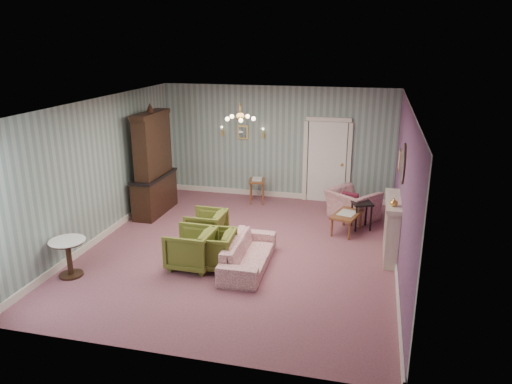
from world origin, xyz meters
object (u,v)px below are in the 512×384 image
(olive_chair_b, at_px, (213,248))
(olive_chair_c, at_px, (206,225))
(wingback_chair, at_px, (353,200))
(olive_chair_a, at_px, (191,246))
(fireplace, at_px, (392,228))
(side_table_black, at_px, (361,216))
(pedestal_table, at_px, (69,258))
(coffee_table, at_px, (347,223))
(dresser, at_px, (153,161))
(sofa_chintz, at_px, (248,249))

(olive_chair_b, height_order, olive_chair_c, olive_chair_b)
(wingback_chair, bearing_deg, olive_chair_c, 75.55)
(olive_chair_a, bearing_deg, wingback_chair, 142.17)
(olive_chair_b, distance_m, olive_chair_c, 1.16)
(olive_chair_c, height_order, fireplace, fireplace)
(olive_chair_a, bearing_deg, fireplace, 112.83)
(fireplace, distance_m, side_table_black, 1.46)
(side_table_black, xyz_separation_m, pedestal_table, (-4.91, -3.50, 0.03))
(coffee_table, distance_m, pedestal_table, 5.63)
(dresser, relative_size, fireplace, 1.84)
(wingback_chair, distance_m, fireplace, 2.09)
(sofa_chintz, distance_m, pedestal_table, 3.17)
(dresser, bearing_deg, pedestal_table, -90.36)
(dresser, height_order, coffee_table, dresser)
(dresser, bearing_deg, olive_chair_a, -52.83)
(olive_chair_a, bearing_deg, dresser, -141.45)
(olive_chair_a, height_order, coffee_table, olive_chair_a)
(fireplace, distance_m, pedestal_table, 5.93)
(fireplace, distance_m, coffee_table, 1.40)
(sofa_chintz, bearing_deg, pedestal_table, 108.92)
(fireplace, bearing_deg, wingback_chair, 113.23)
(wingback_chair, bearing_deg, olive_chair_a, 88.73)
(olive_chair_a, xyz_separation_m, sofa_chintz, (1.01, 0.25, -0.05))
(wingback_chair, relative_size, pedestal_table, 1.52)
(olive_chair_b, bearing_deg, side_table_black, 131.36)
(side_table_black, bearing_deg, sofa_chintz, -128.82)
(sofa_chintz, relative_size, pedestal_table, 2.67)
(olive_chair_b, xyz_separation_m, wingback_chair, (2.34, 3.18, 0.07))
(olive_chair_c, relative_size, dresser, 0.29)
(olive_chair_c, height_order, sofa_chintz, olive_chair_c)
(sofa_chintz, height_order, pedestal_table, sofa_chintz)
(side_table_black, bearing_deg, fireplace, -65.42)
(coffee_table, bearing_deg, dresser, 177.59)
(sofa_chintz, height_order, wingback_chair, wingback_chair)
(coffee_table, height_order, pedestal_table, pedestal_table)
(side_table_black, height_order, pedestal_table, pedestal_table)
(olive_chair_c, height_order, wingback_chair, wingback_chair)
(olive_chair_a, xyz_separation_m, pedestal_table, (-1.96, -0.84, -0.06))
(olive_chair_c, distance_m, sofa_chintz, 1.43)
(wingback_chair, bearing_deg, sofa_chintz, 99.02)
(olive_chair_a, relative_size, wingback_chair, 0.78)
(olive_chair_c, relative_size, wingback_chair, 0.72)
(coffee_table, relative_size, pedestal_table, 1.27)
(pedestal_table, bearing_deg, sofa_chintz, 20.12)
(fireplace, bearing_deg, olive_chair_a, -159.18)
(pedestal_table, bearing_deg, coffee_table, 34.82)
(olive_chair_b, height_order, wingback_chair, wingback_chair)
(wingback_chair, relative_size, coffee_table, 1.20)
(olive_chair_b, relative_size, side_table_black, 1.25)
(olive_chair_b, height_order, fireplace, fireplace)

